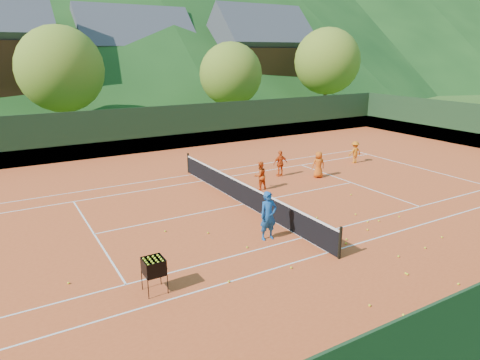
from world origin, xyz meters
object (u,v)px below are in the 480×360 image
student_d (355,152)px  ball_hopper (154,267)px  chalet_mid (135,65)px  student_c (318,165)px  chalet_right (259,62)px  tennis_net (244,193)px  student_a (260,176)px  coach (268,216)px  student_b (280,163)px

student_d → ball_hopper: size_ratio=1.32×
ball_hopper → chalet_mid: bearing=73.1°
student_c → chalet_right: bearing=-99.8°
tennis_net → chalet_mid: bearing=80.0°
student_a → student_c: 3.81m
ball_hopper → student_a: bearing=39.8°
coach → chalet_mid: size_ratio=0.14×
coach → chalet_right: (21.14, 33.57, 4.36)m
chalet_mid → student_a: bearing=-97.4°
student_b → student_c: student_c is taller
student_a → chalet_right: bearing=-126.3°
student_b → student_d: size_ratio=1.07×
coach → student_d: 12.45m
chalet_mid → student_d: bearing=-83.6°
tennis_net → chalet_right: bearing=56.3°
student_d → chalet_right: bearing=-105.3°
student_d → student_a: bearing=17.1°
student_a → ball_hopper: size_ratio=1.39×
student_a → student_b: student_b is taller
student_b → chalet_mid: size_ratio=0.11×
student_c → tennis_net: size_ratio=0.12×
coach → student_b: (5.09, 6.39, -0.18)m
ball_hopper → chalet_right: bearing=53.5°
tennis_net → student_d: bearing=17.1°
student_b → student_d: (5.54, 0.10, -0.04)m
student_c → student_a: bearing=20.2°
student_d → tennis_net: 9.93m
coach → tennis_net: bearing=76.2°
ball_hopper → student_b: bearing=38.3°
student_c → student_b: bearing=-20.2°
student_a → chalet_mid: size_ratio=0.11×
student_d → student_b: bearing=7.0°
student_b → chalet_right: size_ratio=0.12×
student_c → ball_hopper: 13.07m
chalet_mid → ball_hopper: bearing=-106.9°
coach → chalet_right: chalet_right is taller
student_d → coach: bearing=37.3°
student_d → student_c: bearing=24.5°
tennis_net → ball_hopper: tennis_net is taller
chalet_right → student_d: bearing=-111.2°
student_b → ball_hopper: 12.43m
coach → student_c: coach is taller
student_b → tennis_net: 4.86m
coach → student_a: coach is taller
coach → ball_hopper: (-4.66, -1.32, -0.14)m
coach → student_c: bearing=41.6°
coach → student_b: coach is taller
student_a → student_d: student_a is taller
ball_hopper → chalet_right: size_ratio=0.08×
student_c → student_d: bearing=-144.3°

